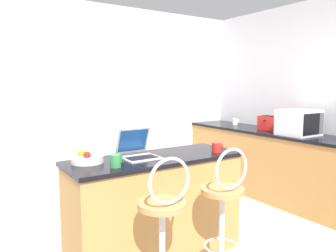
% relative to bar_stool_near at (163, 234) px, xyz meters
% --- Properties ---
extents(wall_back, '(12.00, 0.06, 2.60)m').
position_rel_bar_stool_near_xyz_m(wall_back, '(0.71, 2.46, 0.80)').
color(wall_back, silver).
rests_on(wall_back, ground_plane).
extents(breakfast_bar, '(1.54, 0.57, 0.91)m').
position_rel_bar_stool_near_xyz_m(breakfast_bar, '(0.28, 0.56, -0.05)').
color(breakfast_bar, '#B27C42').
rests_on(breakfast_bar, ground_plane).
extents(counter_right, '(0.64, 3.15, 0.91)m').
position_rel_bar_stool_near_xyz_m(counter_right, '(2.43, 0.88, -0.05)').
color(counter_right, '#B27C42').
rests_on(counter_right, ground_plane).
extents(bar_stool_near, '(0.40, 0.40, 1.06)m').
position_rel_bar_stool_near_xyz_m(bar_stool_near, '(0.00, 0.00, 0.00)').
color(bar_stool_near, silver).
rests_on(bar_stool_near, ground_plane).
extents(bar_stool_far, '(0.40, 0.40, 1.06)m').
position_rel_bar_stool_near_xyz_m(bar_stool_far, '(0.56, 0.00, 0.00)').
color(bar_stool_far, silver).
rests_on(bar_stool_far, ground_plane).
extents(laptop, '(0.30, 0.32, 0.25)m').
position_rel_bar_stool_near_xyz_m(laptop, '(0.14, 0.63, 0.46)').
color(laptop, '#B7BABF').
rests_on(laptop, breakfast_bar).
extents(microwave, '(0.44, 0.40, 0.31)m').
position_rel_bar_stool_near_xyz_m(microwave, '(2.39, 0.64, 0.56)').
color(microwave, silver).
rests_on(microwave, counter_right).
extents(toaster, '(0.19, 0.28, 0.19)m').
position_rel_bar_stool_near_xyz_m(toaster, '(2.47, 1.16, 0.50)').
color(toaster, red).
rests_on(toaster, counter_right).
extents(mug_red, '(0.11, 0.09, 0.09)m').
position_rel_bar_stool_near_xyz_m(mug_red, '(0.85, 0.42, 0.45)').
color(mug_red, red).
rests_on(mug_red, breakfast_bar).
extents(fruit_bowl, '(0.25, 0.25, 0.10)m').
position_rel_bar_stool_near_xyz_m(fruit_bowl, '(-0.29, 0.67, 0.44)').
color(fruit_bowl, silver).
rests_on(fruit_bowl, breakfast_bar).
extents(mug_white, '(0.10, 0.08, 0.09)m').
position_rel_bar_stool_near_xyz_m(mug_white, '(2.50, 1.84, 0.45)').
color(mug_white, white).
rests_on(mug_white, counter_right).
extents(mug_green, '(0.10, 0.08, 0.10)m').
position_rel_bar_stool_near_xyz_m(mug_green, '(-0.16, 0.42, 0.45)').
color(mug_green, '#338447').
rests_on(mug_green, breakfast_bar).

